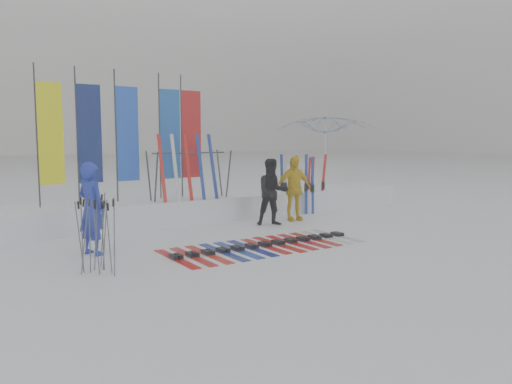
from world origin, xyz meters
TOP-DOWN VIEW (x-y plane):
  - ground at (0.00, 0.00)m, footprint 120.00×120.00m
  - snow_bank at (0.00, 4.60)m, footprint 14.00×1.60m
  - person_blue at (-3.19, 1.95)m, footprint 0.64×0.74m
  - person_black at (1.40, 2.70)m, footprint 0.98×0.88m
  - person_yellow at (2.27, 2.98)m, footprint 1.06×0.61m
  - tent_canopy at (5.22, 5.05)m, footprint 3.96×4.01m
  - ski_row at (-0.14, 0.77)m, footprint 4.02×1.69m
  - pole_cluster at (-3.46, 0.67)m, footprint 0.59×0.75m
  - feather_flags at (-1.52, 4.74)m, footprint 4.17×0.21m
  - ski_rack at (-0.12, 4.20)m, footprint 2.04×0.80m
  - upright_skis at (3.37, 4.15)m, footprint 1.51×1.13m

SIDE VIEW (x-z plane):
  - ground at x=0.00m, z-range 0.00..0.00m
  - ski_row at x=-0.14m, z-range 0.00..0.07m
  - snow_bank at x=0.00m, z-range 0.00..0.60m
  - pole_cluster at x=-3.46m, z-range -0.02..1.23m
  - upright_skis at x=3.37m, z-range -0.05..1.65m
  - person_black at x=1.40m, z-range 0.00..1.65m
  - person_yellow at x=2.27m, z-range 0.00..1.70m
  - person_blue at x=-3.19m, z-range 0.00..1.72m
  - ski_rack at x=-0.12m, z-range 0.77..2.00m
  - tent_canopy at x=5.22m, z-range 0.00..2.99m
  - feather_flags at x=-1.52m, z-range 0.64..3.84m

